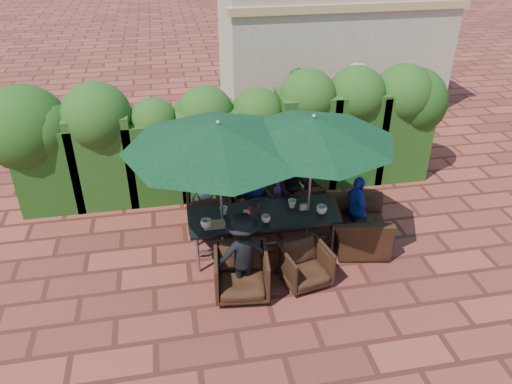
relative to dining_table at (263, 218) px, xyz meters
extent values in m
plane|color=brown|center=(-0.17, -0.06, -0.68)|extent=(80.00, 80.00, 0.00)
cube|color=black|center=(0.00, 0.00, 0.05)|extent=(2.44, 0.90, 0.05)
cube|color=gray|center=(0.00, 0.00, -0.56)|extent=(2.24, 0.05, 0.05)
cylinder|color=gray|center=(-1.12, -0.35, -0.33)|extent=(0.05, 0.05, 0.70)
cylinder|color=gray|center=(-1.12, 0.35, -0.33)|extent=(0.05, 0.05, 0.70)
cylinder|color=gray|center=(1.12, -0.35, -0.33)|extent=(0.05, 0.05, 0.70)
cylinder|color=gray|center=(1.12, 0.35, -0.33)|extent=(0.05, 0.05, 0.70)
cylinder|color=gray|center=(-0.67, -0.01, -0.66)|extent=(0.44, 0.44, 0.03)
cylinder|color=gray|center=(-0.67, -0.01, 0.52)|extent=(0.04, 0.04, 2.40)
cone|color=black|center=(-0.67, -0.01, 1.54)|extent=(2.92, 2.92, 0.38)
sphere|color=gray|center=(-0.67, -0.01, 1.74)|extent=(0.08, 0.08, 0.08)
cylinder|color=gray|center=(0.76, -0.03, -0.66)|extent=(0.44, 0.44, 0.03)
cylinder|color=gray|center=(0.76, -0.03, 0.52)|extent=(0.04, 0.04, 2.40)
cone|color=black|center=(0.76, -0.03, 1.54)|extent=(2.60, 2.60, 0.38)
sphere|color=gray|center=(0.76, -0.03, 1.74)|extent=(0.08, 0.08, 0.08)
imported|color=black|center=(-0.81, 0.93, -0.27)|extent=(0.81, 0.76, 0.80)
imported|color=black|center=(-0.04, 0.93, -0.32)|extent=(0.77, 0.74, 0.70)
imported|color=black|center=(0.91, 1.03, -0.31)|extent=(0.86, 0.83, 0.73)
imported|color=black|center=(-0.52, -0.95, -0.27)|extent=(0.87, 0.83, 0.82)
imported|color=black|center=(0.49, -0.88, -0.32)|extent=(0.82, 0.78, 0.71)
imported|color=black|center=(1.64, -0.10, -0.18)|extent=(0.94, 1.26, 0.99)
imported|color=silver|center=(-0.86, 1.01, -0.11)|extent=(0.62, 0.45, 1.14)
imported|color=#1C309A|center=(0.07, 1.04, 0.01)|extent=(0.60, 0.55, 1.38)
imported|color=black|center=(0.76, 0.88, 0.00)|extent=(0.75, 0.61, 1.35)
imported|color=black|center=(-0.48, -0.87, 0.00)|extent=(0.90, 0.49, 1.35)
imported|color=#1C309A|center=(1.67, 0.09, -0.07)|extent=(0.42, 0.74, 1.21)
imported|color=#F25593|center=(-0.35, 1.14, -0.25)|extent=(0.35, 0.31, 0.85)
imported|color=#9452B1|center=(0.51, 1.00, -0.28)|extent=(0.32, 0.28, 0.80)
imported|color=#288323|center=(1.63, 4.07, 0.28)|extent=(1.89, 1.15, 1.91)
imported|color=#F25593|center=(2.59, 4.47, 0.11)|extent=(0.89, 0.81, 1.58)
imported|color=gray|center=(3.15, 4.26, 0.26)|extent=(1.32, 1.01, 1.87)
imported|color=beige|center=(-0.95, -0.20, 0.14)|extent=(0.18, 0.18, 0.14)
imported|color=beige|center=(-0.63, 0.13, 0.14)|extent=(0.13, 0.13, 0.12)
imported|color=beige|center=(0.01, -0.23, 0.13)|extent=(0.15, 0.15, 0.12)
imported|color=beige|center=(0.53, 0.13, 0.14)|extent=(0.14, 0.14, 0.14)
imported|color=beige|center=(0.96, -0.15, 0.14)|extent=(0.18, 0.18, 0.14)
cylinder|color=#B20C0A|center=(-0.21, 0.00, 0.16)|extent=(0.04, 0.04, 0.17)
cylinder|color=#4C230C|center=(-0.06, 0.05, 0.16)|extent=(0.04, 0.04, 0.17)
cube|color=#A27B4E|center=(-0.82, -0.16, 0.08)|extent=(0.35, 0.25, 0.02)
cube|color=#DEB471|center=(-0.25, 0.02, 0.12)|extent=(0.12, 0.06, 0.10)
cube|color=#DEB471|center=(0.69, 0.02, 0.12)|extent=(0.12, 0.06, 0.10)
cube|color=#1D3C10|center=(-3.67, 2.24, 0.16)|extent=(1.15, 0.95, 1.68)
sphere|color=#1D3C10|center=(-3.67, 2.24, 0.90)|extent=(1.18, 1.18, 1.18)
cube|color=#1D3C10|center=(-2.67, 2.24, 0.26)|extent=(1.15, 0.95, 1.86)
sphere|color=#1D3C10|center=(-2.67, 2.24, 1.09)|extent=(1.29, 1.29, 1.29)
cube|color=#1D3C10|center=(-1.67, 2.24, 0.16)|extent=(1.15, 0.95, 1.67)
sphere|color=#1D3C10|center=(-1.67, 2.24, 0.89)|extent=(0.96, 0.96, 0.96)
cube|color=#1D3C10|center=(-0.67, 2.24, 0.22)|extent=(1.15, 0.95, 1.79)
sphere|color=#1D3C10|center=(-0.67, 2.24, 1.01)|extent=(1.07, 1.07, 1.07)
cube|color=#1D3C10|center=(0.33, 2.24, 0.17)|extent=(1.15, 0.95, 1.69)
sphere|color=#1D3C10|center=(0.33, 2.24, 0.92)|extent=(1.04, 1.04, 1.04)
cube|color=#1D3C10|center=(1.33, 2.24, 0.30)|extent=(1.15, 0.95, 1.96)
sphere|color=#1D3C10|center=(1.33, 2.24, 1.18)|extent=(1.14, 1.14, 1.14)
cube|color=#1D3C10|center=(2.33, 2.24, 0.30)|extent=(1.15, 0.95, 1.95)
sphere|color=#1D3C10|center=(2.33, 2.24, 1.17)|extent=(1.17, 1.17, 1.17)
cube|color=#1D3C10|center=(3.33, 2.24, 0.27)|extent=(1.15, 0.95, 1.90)
sphere|color=#1D3C10|center=(3.33, 2.24, 1.13)|extent=(1.23, 1.23, 1.23)
sphere|color=#1D3C10|center=(-3.97, 2.34, 0.92)|extent=(1.60, 1.60, 1.60)
sphere|color=#1D3C10|center=(3.63, 2.34, 0.92)|extent=(1.40, 1.40, 1.40)
cube|color=beige|center=(3.33, 6.94, 0.92)|extent=(6.00, 3.00, 3.20)
cube|color=#DEB471|center=(3.33, 5.49, 2.22)|extent=(6.20, 0.25, 0.20)
camera|label=1|loc=(-1.37, -6.71, 4.55)|focal=35.00mm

